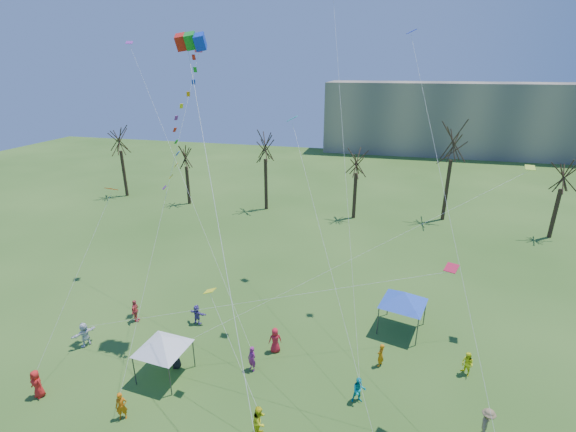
% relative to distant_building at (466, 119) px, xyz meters
% --- Properties ---
extents(distant_building, '(60.00, 14.00, 15.00)m').
position_rel_distant_building_xyz_m(distant_building, '(0.00, 0.00, 0.00)').
color(distant_building, gray).
rests_on(distant_building, ground).
extents(bare_tree_row, '(71.61, 8.86, 11.92)m').
position_rel_distant_building_xyz_m(bare_tree_row, '(-21.52, -46.05, -0.17)').
color(bare_tree_row, black).
rests_on(bare_tree_row, ground).
extents(big_box_kite, '(5.03, 7.04, 22.21)m').
position_rel_distant_building_xyz_m(big_box_kite, '(-27.66, -73.81, 7.28)').
color(big_box_kite, red).
rests_on(big_box_kite, ground).
extents(canopy_tent_white, '(3.89, 3.89, 2.93)m').
position_rel_distant_building_xyz_m(canopy_tent_white, '(-28.15, -78.03, -5.02)').
color(canopy_tent_white, '#3F3F44').
rests_on(canopy_tent_white, ground).
extents(canopy_tent_blue, '(4.09, 4.09, 3.16)m').
position_rel_distant_building_xyz_m(canopy_tent_blue, '(-13.85, -69.59, -4.82)').
color(canopy_tent_blue, '#3F3F44').
rests_on(canopy_tent_blue, ground).
extents(festival_crowd, '(26.43, 9.78, 1.86)m').
position_rel_distant_building_xyz_m(festival_crowd, '(-22.05, -77.50, -6.62)').
color(festival_crowd, red).
rests_on(festival_crowd, ground).
extents(small_kites_aloft, '(30.66, 19.23, 32.77)m').
position_rel_distant_building_xyz_m(small_kites_aloft, '(-21.94, -70.58, 5.90)').
color(small_kites_aloft, '#FF370D').
rests_on(small_kites_aloft, ground).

